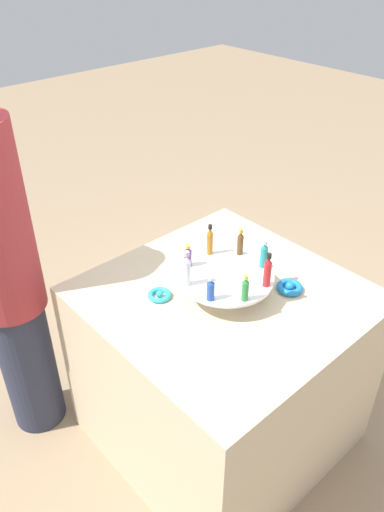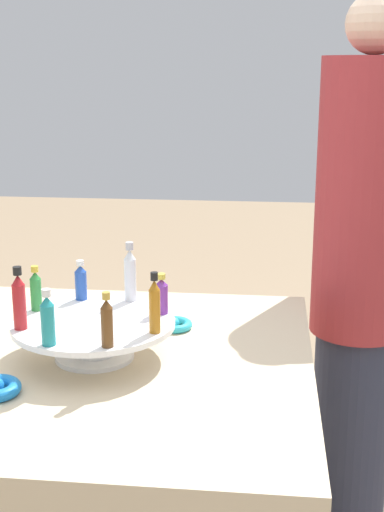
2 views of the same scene
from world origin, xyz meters
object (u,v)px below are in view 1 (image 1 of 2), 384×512
object	(u,v)px
bottle_clear	(187,270)
person_figure	(6,278)
bottle_red	(268,271)
ribbon_bow_teal	(160,295)
ribbon_bow_blue	(290,287)
display_stand	(226,280)
bottle_brown	(240,243)
bottle_amber	(210,241)
bottle_teal	(264,255)
bottle_green	(245,289)
bottle_blue	(211,289)
bottle_purple	(188,256)

from	to	relation	value
bottle_clear	person_figure	distance (m)	0.72
bottle_red	ribbon_bow_teal	world-z (taller)	bottle_red
ribbon_bow_blue	bottle_clear	bearing A→B (deg)	59.16
display_stand	bottle_clear	distance (m)	0.17
bottle_brown	person_figure	xyz separation A→B (m)	(0.56, 0.70, -0.13)
bottle_amber	bottle_clear	distance (m)	0.21
bottle_brown	person_figure	distance (m)	0.90
bottle_brown	bottle_amber	size ratio (longest dim) A/B	0.87
bottle_clear	bottle_brown	bearing A→B (deg)	-88.16
display_stand	ribbon_bow_blue	distance (m)	0.25
bottle_red	bottle_teal	world-z (taller)	bottle_red
ribbon_bow_blue	bottle_green	bearing A→B (deg)	88.70
bottle_blue	bottle_amber	bearing A→B (deg)	-43.16
bottle_blue	person_figure	world-z (taller)	person_figure
display_stand	bottle_amber	bearing A→B (deg)	-20.66
bottle_clear	ribbon_bow_teal	world-z (taller)	bottle_clear
bottle_brown	bottle_green	bearing A→B (deg)	136.84
display_stand	bottle_green	world-z (taller)	bottle_green
ribbon_bow_teal	bottle_red	bearing A→B (deg)	-137.99
bottle_brown	bottle_red	bearing A→B (deg)	159.34
ribbon_bow_blue	person_figure	size ratio (longest dim) A/B	0.06
ribbon_bow_blue	person_figure	world-z (taller)	person_figure
bottle_purple	bottle_clear	bearing A→B (deg)	136.84
display_stand	bottle_blue	xyz separation A→B (m)	(-0.06, 0.14, 0.07)
display_stand	bottle_brown	distance (m)	0.17
bottle_teal	bottle_blue	world-z (taller)	bottle_teal
bottle_green	bottle_red	world-z (taller)	bottle_red
bottle_blue	ribbon_bow_teal	size ratio (longest dim) A/B	1.07
bottle_teal	bottle_brown	distance (m)	0.11
bottle_clear	bottle_red	bearing A→B (deg)	-133.16
display_stand	bottle_amber	xyz separation A→B (m)	(0.14, -0.05, 0.08)
bottle_brown	bottle_blue	world-z (taller)	bottle_brown
bottle_amber	bottle_purple	bearing A→B (deg)	91.84
bottle_green	person_figure	world-z (taller)	person_figure
bottle_green	ribbon_bow_teal	distance (m)	0.34
ribbon_bow_blue	display_stand	bearing A→B (deg)	52.87
bottle_teal	bottle_purple	distance (m)	0.28
display_stand	bottle_brown	world-z (taller)	bottle_brown
bottle_teal	bottle_purple	size ratio (longest dim) A/B	1.26
bottle_green	bottle_blue	world-z (taller)	bottle_green
ribbon_bow_blue	ribbon_bow_teal	distance (m)	0.48
bottle_brown	bottle_blue	size ratio (longest dim) A/B	1.18
bottle_brown	bottle_purple	size ratio (longest dim) A/B	1.22
bottle_red	person_figure	bearing A→B (deg)	39.44
display_stand	bottle_purple	world-z (taller)	bottle_purple
bottle_amber	ribbon_bow_teal	size ratio (longest dim) A/B	1.45
display_stand	bottle_brown	size ratio (longest dim) A/B	3.16
bottle_brown	display_stand	bearing A→B (deg)	114.34
bottle_brown	ribbon_bow_teal	distance (m)	0.36
bottle_amber	bottle_blue	bearing A→B (deg)	136.84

